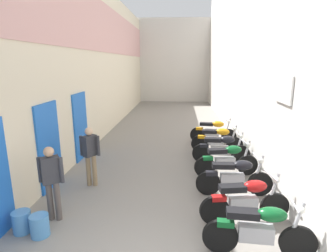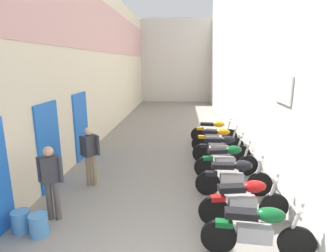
% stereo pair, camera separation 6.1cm
% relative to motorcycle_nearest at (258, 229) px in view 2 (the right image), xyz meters
% --- Properties ---
extents(ground_plane, '(35.31, 35.31, 0.00)m').
position_rel_motorcycle_nearest_xyz_m(ground_plane, '(-1.86, 6.65, -0.50)').
color(ground_plane, gray).
extents(building_left, '(0.45, 19.31, 6.43)m').
position_rel_motorcycle_nearest_xyz_m(building_left, '(-4.86, 8.59, 2.74)').
color(building_left, beige).
rests_on(building_left, ground).
extents(building_right, '(0.45, 19.31, 7.76)m').
position_rel_motorcycle_nearest_xyz_m(building_right, '(1.14, 8.64, 3.38)').
color(building_right, silver).
rests_on(building_right, ground).
extents(building_far_end, '(8.61, 2.00, 6.60)m').
position_rel_motorcycle_nearest_xyz_m(building_far_end, '(-1.86, 19.30, 2.80)').
color(building_far_end, beige).
rests_on(building_far_end, ground).
extents(motorcycle_nearest, '(1.85, 0.58, 1.04)m').
position_rel_motorcycle_nearest_xyz_m(motorcycle_nearest, '(0.00, 0.00, 0.00)').
color(motorcycle_nearest, black).
rests_on(motorcycle_nearest, ground).
extents(motorcycle_second, '(1.84, 0.58, 1.04)m').
position_rel_motorcycle_nearest_xyz_m(motorcycle_second, '(-0.00, 0.98, 0.00)').
color(motorcycle_second, black).
rests_on(motorcycle_second, ground).
extents(motorcycle_third, '(1.85, 0.58, 1.04)m').
position_rel_motorcycle_nearest_xyz_m(motorcycle_third, '(0.00, 2.13, 0.00)').
color(motorcycle_third, black).
rests_on(motorcycle_third, ground).
extents(motorcycle_fourth, '(1.84, 0.58, 1.04)m').
position_rel_motorcycle_nearest_xyz_m(motorcycle_fourth, '(-0.00, 3.28, 0.00)').
color(motorcycle_fourth, black).
rests_on(motorcycle_fourth, ground).
extents(motorcycle_fifth, '(1.85, 0.58, 1.04)m').
position_rel_motorcycle_nearest_xyz_m(motorcycle_fifth, '(0.00, 4.34, 0.00)').
color(motorcycle_fifth, black).
rests_on(motorcycle_fifth, ground).
extents(motorcycle_sixth, '(1.85, 0.58, 1.04)m').
position_rel_motorcycle_nearest_xyz_m(motorcycle_sixth, '(-0.00, 5.35, 0.00)').
color(motorcycle_sixth, black).
rests_on(motorcycle_sixth, ground).
extents(motorcycle_seventh, '(1.84, 0.58, 1.04)m').
position_rel_motorcycle_nearest_xyz_m(motorcycle_seventh, '(-0.00, 6.57, 0.00)').
color(motorcycle_seventh, black).
rests_on(motorcycle_seventh, ground).
extents(pedestrian_by_doorway, '(0.52, 0.36, 1.57)m').
position_rel_motorcycle_nearest_xyz_m(pedestrian_by_doorway, '(-3.88, 0.89, 0.42)').
color(pedestrian_by_doorway, '#564C47').
rests_on(pedestrian_by_doorway, ground).
extents(pedestrian_mid_alley, '(0.52, 0.39, 1.57)m').
position_rel_motorcycle_nearest_xyz_m(pedestrian_mid_alley, '(-3.64, 2.50, 0.42)').
color(pedestrian_mid_alley, '#8C7251').
rests_on(pedestrian_mid_alley, ground).
extents(water_jug_near_door, '(0.34, 0.34, 0.42)m').
position_rel_motorcycle_nearest_xyz_m(water_jug_near_door, '(-4.32, 0.44, -0.29)').
color(water_jug_near_door, '#4C8CCC').
rests_on(water_jug_near_door, ground).
extents(water_jug_beside_first, '(0.34, 0.34, 0.42)m').
position_rel_motorcycle_nearest_xyz_m(water_jug_beside_first, '(-3.92, 0.34, -0.29)').
color(water_jug_beside_first, '#4C8CCC').
rests_on(water_jug_beside_first, ground).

